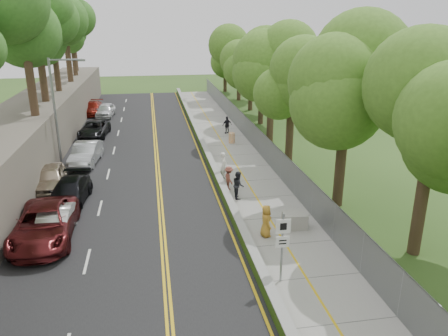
{
  "coord_description": "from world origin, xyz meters",
  "views": [
    {
      "loc": [
        -3.95,
        -18.24,
        10.49
      ],
      "look_at": [
        0.5,
        8.0,
        1.4
      ],
      "focal_mm": 35.0,
      "sensor_mm": 36.0,
      "label": 1
    }
  ],
  "objects_px": {
    "concrete_block": "(295,220)",
    "car_1": "(55,224)",
    "streetlight": "(58,106)",
    "car_2": "(45,224)",
    "construction_barrel": "(232,138)",
    "person_far": "(227,125)",
    "signpost": "(282,240)",
    "painter_0": "(266,221)"
  },
  "relations": [
    {
      "from": "streetlight",
      "to": "concrete_block",
      "type": "bearing_deg",
      "value": -42.05
    },
    {
      "from": "car_1",
      "to": "person_far",
      "type": "height_order",
      "value": "person_far"
    },
    {
      "from": "car_2",
      "to": "person_far",
      "type": "distance_m",
      "value": 23.27
    },
    {
      "from": "streetlight",
      "to": "painter_0",
      "type": "bearing_deg",
      "value": -47.5
    },
    {
      "from": "signpost",
      "to": "person_far",
      "type": "height_order",
      "value": "signpost"
    },
    {
      "from": "signpost",
      "to": "construction_barrel",
      "type": "height_order",
      "value": "signpost"
    },
    {
      "from": "construction_barrel",
      "to": "car_1",
      "type": "xyz_separation_m",
      "value": [
        -12.0,
        -15.92,
        0.25
      ]
    },
    {
      "from": "car_2",
      "to": "painter_0",
      "type": "relative_size",
      "value": 3.58
    },
    {
      "from": "car_2",
      "to": "signpost",
      "type": "bearing_deg",
      "value": -29.28
    },
    {
      "from": "concrete_block",
      "to": "person_far",
      "type": "bearing_deg",
      "value": 90.03
    },
    {
      "from": "car_2",
      "to": "person_far",
      "type": "xyz_separation_m",
      "value": [
        12.65,
        19.53,
        0.0
      ]
    },
    {
      "from": "streetlight",
      "to": "car_2",
      "type": "distance_m",
      "value": 12.12
    },
    {
      "from": "car_2",
      "to": "construction_barrel",
      "type": "bearing_deg",
      "value": 50.77
    },
    {
      "from": "construction_barrel",
      "to": "concrete_block",
      "type": "xyz_separation_m",
      "value": [
        0.2,
        -16.95,
        -0.05
      ]
    },
    {
      "from": "painter_0",
      "to": "car_1",
      "type": "bearing_deg",
      "value": 72.45
    },
    {
      "from": "signpost",
      "to": "car_1",
      "type": "height_order",
      "value": "signpost"
    },
    {
      "from": "construction_barrel",
      "to": "car_1",
      "type": "height_order",
      "value": "car_1"
    },
    {
      "from": "signpost",
      "to": "person_far",
      "type": "bearing_deg",
      "value": 85.12
    },
    {
      "from": "signpost",
      "to": "painter_0",
      "type": "bearing_deg",
      "value": 84.31
    },
    {
      "from": "car_2",
      "to": "painter_0",
      "type": "bearing_deg",
      "value": -9.44
    },
    {
      "from": "construction_barrel",
      "to": "car_2",
      "type": "distance_m",
      "value": 20.36
    },
    {
      "from": "car_1",
      "to": "painter_0",
      "type": "height_order",
      "value": "painter_0"
    },
    {
      "from": "person_far",
      "to": "construction_barrel",
      "type": "bearing_deg",
      "value": 69.16
    },
    {
      "from": "construction_barrel",
      "to": "concrete_block",
      "type": "bearing_deg",
      "value": -89.32
    },
    {
      "from": "construction_barrel",
      "to": "painter_0",
      "type": "xyz_separation_m",
      "value": [
        -1.55,
        -17.63,
        0.38
      ]
    },
    {
      "from": "painter_0",
      "to": "person_far",
      "type": "height_order",
      "value": "painter_0"
    },
    {
      "from": "construction_barrel",
      "to": "painter_0",
      "type": "height_order",
      "value": "painter_0"
    },
    {
      "from": "person_far",
      "to": "signpost",
      "type": "bearing_deg",
      "value": 67.46
    },
    {
      "from": "signpost",
      "to": "person_far",
      "type": "distance_m",
      "value": 25.19
    },
    {
      "from": "signpost",
      "to": "construction_barrel",
      "type": "bearing_deg",
      "value": 84.85
    },
    {
      "from": "construction_barrel",
      "to": "streetlight",
      "type": "bearing_deg",
      "value": -161.04
    },
    {
      "from": "signpost",
      "to": "person_far",
      "type": "relative_size",
      "value": 1.87
    },
    {
      "from": "car_1",
      "to": "car_2",
      "type": "distance_m",
      "value": 0.51
    },
    {
      "from": "car_2",
      "to": "person_far",
      "type": "relative_size",
      "value": 3.63
    },
    {
      "from": "person_far",
      "to": "painter_0",
      "type": "bearing_deg",
      "value": 67.61
    },
    {
      "from": "streetlight",
      "to": "concrete_block",
      "type": "distance_m",
      "value": 18.87
    },
    {
      "from": "streetlight",
      "to": "construction_barrel",
      "type": "height_order",
      "value": "streetlight"
    },
    {
      "from": "construction_barrel",
      "to": "car_2",
      "type": "xyz_separation_m",
      "value": [
        -12.46,
        -16.1,
        0.37
      ]
    },
    {
      "from": "car_1",
      "to": "car_2",
      "type": "relative_size",
      "value": 0.73
    },
    {
      "from": "car_1",
      "to": "concrete_block",
      "type": "bearing_deg",
      "value": -3.43
    },
    {
      "from": "concrete_block",
      "to": "car_1",
      "type": "height_order",
      "value": "car_1"
    },
    {
      "from": "car_1",
      "to": "painter_0",
      "type": "bearing_deg",
      "value": -7.88
    }
  ]
}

